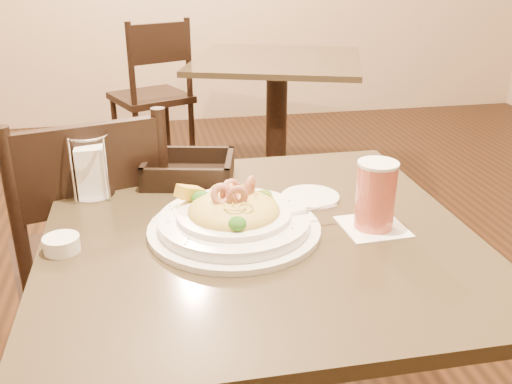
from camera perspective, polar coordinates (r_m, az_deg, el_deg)
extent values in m
cylinder|color=black|center=(1.43, 0.16, -17.13)|extent=(0.12, 0.12, 0.68)
cube|color=#453B27|center=(1.23, 0.18, -4.43)|extent=(0.90, 0.90, 0.03)
cylinder|color=black|center=(3.43, 1.97, 1.26)|extent=(0.52, 0.52, 0.03)
cylinder|color=black|center=(3.31, 2.05, 6.95)|extent=(0.12, 0.12, 0.68)
cube|color=#453B27|center=(3.23, 2.14, 12.98)|extent=(1.14, 1.14, 0.03)
cube|color=black|center=(1.75, -16.19, -6.61)|extent=(0.52, 0.52, 0.04)
cylinder|color=black|center=(2.05, -11.50, -9.06)|extent=(0.04, 0.04, 0.43)
cylinder|color=black|center=(2.01, -21.57, -11.05)|extent=(0.04, 0.04, 0.43)
cylinder|color=black|center=(1.76, -8.22, -14.77)|extent=(0.04, 0.04, 0.43)
cylinder|color=black|center=(1.72, -20.18, -17.33)|extent=(0.04, 0.04, 0.43)
cylinder|color=black|center=(1.52, -9.25, -0.14)|extent=(0.04, 0.04, 0.46)
cylinder|color=black|center=(1.47, -22.75, -2.60)|extent=(0.04, 0.04, 0.46)
cube|color=black|center=(1.44, -16.31, 2.25)|extent=(0.36, 0.12, 0.22)
cube|color=black|center=(3.62, -10.48, 9.28)|extent=(0.55, 0.55, 0.04)
cylinder|color=black|center=(3.91, -8.90, 6.84)|extent=(0.04, 0.04, 0.43)
cylinder|color=black|center=(3.78, -13.85, 5.88)|extent=(0.04, 0.04, 0.43)
cylinder|color=black|center=(3.59, -6.41, 5.55)|extent=(0.04, 0.04, 0.43)
cylinder|color=black|center=(3.45, -11.71, 4.47)|extent=(0.04, 0.04, 0.43)
cylinder|color=black|center=(3.48, -6.77, 13.18)|extent=(0.04, 0.04, 0.46)
cylinder|color=black|center=(3.33, -12.39, 12.38)|extent=(0.04, 0.04, 0.46)
cube|color=black|center=(3.39, -9.64, 14.47)|extent=(0.34, 0.17, 0.22)
cylinder|color=white|center=(1.21, -2.19, -3.72)|extent=(0.37, 0.37, 0.01)
cylinder|color=white|center=(1.20, -2.20, -2.94)|extent=(0.32, 0.32, 0.02)
cylinder|color=white|center=(1.20, -2.22, -2.20)|extent=(0.24, 0.24, 0.01)
ellipsoid|color=gold|center=(1.19, -2.22, -1.90)|extent=(0.19, 0.19, 0.07)
cube|color=gold|center=(1.25, -6.67, -0.07)|extent=(0.07, 0.06, 0.05)
cube|color=silver|center=(1.22, 5.09, -1.88)|extent=(0.14, 0.02, 0.01)
cube|color=silver|center=(1.20, 1.66, -1.97)|extent=(0.04, 0.02, 0.00)
torus|color=gold|center=(1.19, -2.08, -0.89)|extent=(0.03, 0.04, 0.02)
torus|color=gold|center=(1.25, -1.72, 0.44)|extent=(0.06, 0.06, 0.04)
torus|color=gold|center=(1.17, 0.85, -2.13)|extent=(0.06, 0.06, 0.01)
torus|color=gold|center=(1.19, -2.58, -1.48)|extent=(0.04, 0.04, 0.03)
torus|color=gold|center=(1.14, -1.04, -1.59)|extent=(0.04, 0.04, 0.02)
torus|color=gold|center=(1.17, -1.47, -1.90)|extent=(0.06, 0.06, 0.02)
torus|color=gold|center=(1.18, -1.18, -1.12)|extent=(0.05, 0.05, 0.01)
torus|color=gold|center=(1.19, 0.89, -0.57)|extent=(0.06, 0.06, 0.02)
torus|color=gold|center=(1.16, -3.84, -2.32)|extent=(0.05, 0.06, 0.03)
torus|color=gold|center=(1.23, -3.68, 0.11)|extent=(0.06, 0.06, 0.03)
torus|color=gold|center=(1.14, -1.37, -2.63)|extent=(0.03, 0.04, 0.02)
torus|color=gold|center=(1.16, -2.68, -1.10)|extent=(0.05, 0.05, 0.02)
torus|color=gold|center=(1.14, -2.12, -1.57)|extent=(0.05, 0.05, 0.01)
torus|color=gold|center=(1.20, -4.11, -1.24)|extent=(0.04, 0.04, 0.02)
torus|color=gold|center=(1.19, -2.05, -1.39)|extent=(0.07, 0.07, 0.01)
torus|color=gold|center=(1.15, -1.70, -1.53)|extent=(0.03, 0.04, 0.03)
torus|color=gold|center=(1.17, -4.76, -1.79)|extent=(0.05, 0.04, 0.02)
torus|color=gold|center=(1.24, -2.77, 0.54)|extent=(0.03, 0.03, 0.02)
torus|color=tan|center=(1.16, -3.46, -0.31)|extent=(0.05, 0.03, 0.05)
torus|color=tan|center=(1.15, -1.87, -0.44)|extent=(0.04, 0.02, 0.05)
torus|color=tan|center=(1.20, -0.58, 0.56)|extent=(0.04, 0.05, 0.05)
torus|color=tan|center=(1.18, -2.87, 0.09)|extent=(0.05, 0.05, 0.05)
torus|color=tan|center=(1.16, -2.21, -0.20)|extent=(0.04, 0.05, 0.05)
torus|color=tan|center=(1.18, -2.54, 0.23)|extent=(0.05, 0.03, 0.04)
torus|color=tan|center=(1.18, -2.55, 0.11)|extent=(0.05, 0.06, 0.05)
ellipsoid|color=#1F5212|center=(1.24, 0.79, -0.43)|extent=(0.04, 0.04, 0.03)
ellipsoid|color=#1F5212|center=(1.23, -5.51, -0.65)|extent=(0.04, 0.04, 0.03)
ellipsoid|color=#1F5212|center=(1.11, -1.89, -3.21)|extent=(0.04, 0.04, 0.03)
cube|color=#266619|center=(1.28, 2.11, -0.64)|extent=(0.00, 0.00, 0.00)
cube|color=#266619|center=(1.19, -8.78, -2.95)|extent=(0.00, 0.00, 0.00)
cube|color=#266619|center=(1.28, 2.43, -0.76)|extent=(0.00, 0.00, 0.00)
cube|color=#266619|center=(1.26, -8.58, -1.36)|extent=(0.00, 0.00, 0.00)
cube|color=#266619|center=(1.10, -6.91, -4.97)|extent=(0.00, 0.00, 0.00)
cube|color=#266619|center=(1.27, 3.35, -0.86)|extent=(0.00, 0.00, 0.00)
cube|color=#266619|center=(1.10, -7.10, -5.18)|extent=(0.00, 0.00, 0.00)
cube|color=#266619|center=(1.30, -5.50, -0.40)|extent=(0.00, 0.00, 0.00)
cube|color=#266619|center=(1.24, -8.43, -1.68)|extent=(0.00, 0.00, 0.00)
cube|color=#266619|center=(1.32, -5.10, 0.07)|extent=(0.00, 0.00, 0.00)
cube|color=#266619|center=(1.11, -6.77, -4.66)|extent=(0.00, 0.00, 0.00)
cube|color=#266619|center=(1.15, 3.67, -3.63)|extent=(0.00, 0.00, 0.00)
cube|color=white|center=(1.26, 11.60, -3.43)|extent=(0.14, 0.14, 0.00)
cylinder|color=#CD5D48|center=(1.23, 11.87, -0.36)|extent=(0.08, 0.08, 0.14)
cylinder|color=white|center=(1.20, 12.15, 2.77)|extent=(0.09, 0.09, 0.01)
cube|color=black|center=(1.49, -6.69, 1.52)|extent=(0.26, 0.23, 0.02)
cube|color=black|center=(1.47, -2.69, 2.61)|extent=(0.05, 0.18, 0.05)
cube|color=black|center=(1.50, -10.71, 2.64)|extent=(0.05, 0.18, 0.05)
cube|color=black|center=(1.56, -6.33, 3.72)|extent=(0.22, 0.06, 0.05)
cube|color=black|center=(1.40, -7.19, 1.42)|extent=(0.22, 0.06, 0.05)
cylinder|color=silver|center=(1.44, -15.88, -0.28)|extent=(0.10, 0.10, 0.01)
torus|color=silver|center=(1.39, -16.56, 5.51)|extent=(0.10, 0.10, 0.01)
cube|color=white|center=(1.42, -16.15, 2.06)|extent=(0.08, 0.08, 0.12)
cylinder|color=silver|center=(1.38, -17.93, 2.00)|extent=(0.01, 0.01, 0.16)
cylinder|color=silver|center=(1.37, -14.73, 2.25)|extent=(0.01, 0.01, 0.16)
cylinder|color=silver|center=(1.45, -17.64, 3.08)|extent=(0.01, 0.01, 0.16)
cylinder|color=silver|center=(1.45, -14.59, 3.33)|extent=(0.01, 0.01, 0.16)
cylinder|color=white|center=(1.38, 5.45, -0.50)|extent=(0.16, 0.16, 0.01)
cylinder|color=white|center=(1.20, -18.87, -4.95)|extent=(0.09, 0.09, 0.03)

